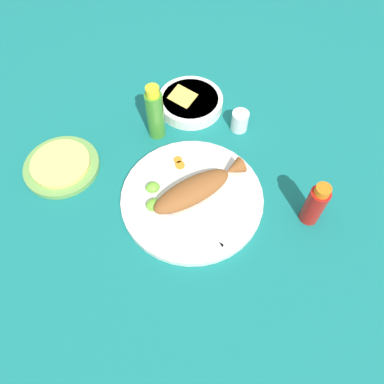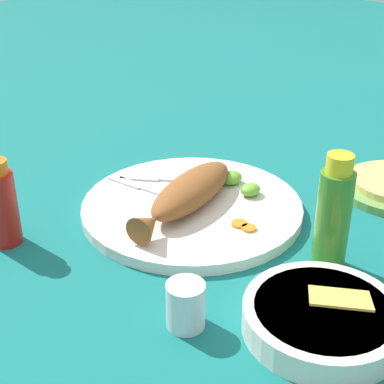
% 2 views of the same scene
% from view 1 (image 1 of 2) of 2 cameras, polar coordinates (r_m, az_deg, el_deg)
% --- Properties ---
extents(ground_plane, '(4.00, 4.00, 0.00)m').
position_cam_1_polar(ground_plane, '(0.95, 0.00, -1.21)').
color(ground_plane, '#146B66').
extents(main_plate, '(0.36, 0.36, 0.02)m').
position_cam_1_polar(main_plate, '(0.95, 0.00, -0.93)').
color(main_plate, silver).
rests_on(main_plate, ground_plane).
extents(fried_fish, '(0.26, 0.12, 0.05)m').
position_cam_1_polar(fried_fish, '(0.92, 0.72, 0.53)').
color(fried_fish, brown).
rests_on(fried_fish, main_plate).
extents(fork_near, '(0.04, 0.19, 0.00)m').
position_cam_1_polar(fork_near, '(0.90, 3.09, -4.85)').
color(fork_near, silver).
rests_on(fork_near, main_plate).
extents(fork_far, '(0.12, 0.16, 0.00)m').
position_cam_1_polar(fork_far, '(0.89, 0.22, -5.83)').
color(fork_far, silver).
rests_on(fork_far, main_plate).
extents(carrot_slice_near, '(0.03, 0.03, 0.00)m').
position_cam_1_polar(carrot_slice_near, '(0.99, -1.61, 4.18)').
color(carrot_slice_near, orange).
rests_on(carrot_slice_near, main_plate).
extents(carrot_slice_mid, '(0.02, 0.02, 0.00)m').
position_cam_1_polar(carrot_slice_mid, '(1.00, -1.98, 4.97)').
color(carrot_slice_mid, orange).
rests_on(carrot_slice_mid, main_plate).
extents(lime_wedge_main, '(0.04, 0.03, 0.02)m').
position_cam_1_polar(lime_wedge_main, '(0.95, -6.01, 0.72)').
color(lime_wedge_main, '#6BB233').
rests_on(lime_wedge_main, main_plate).
extents(lime_wedge_side, '(0.04, 0.03, 0.02)m').
position_cam_1_polar(lime_wedge_side, '(0.92, -5.82, -1.96)').
color(lime_wedge_side, '#6BB233').
rests_on(lime_wedge_side, main_plate).
extents(hot_sauce_bottle_red, '(0.05, 0.05, 0.13)m').
position_cam_1_polar(hot_sauce_bottle_red, '(0.92, 18.25, -1.82)').
color(hot_sauce_bottle_red, '#B21914').
rests_on(hot_sauce_bottle_red, ground_plane).
extents(hot_sauce_bottle_green, '(0.05, 0.05, 0.17)m').
position_cam_1_polar(hot_sauce_bottle_green, '(1.03, -5.65, 11.83)').
color(hot_sauce_bottle_green, '#3D8428').
rests_on(hot_sauce_bottle_green, ground_plane).
extents(salt_cup, '(0.05, 0.05, 0.06)m').
position_cam_1_polar(salt_cup, '(1.09, 7.27, 10.55)').
color(salt_cup, silver).
rests_on(salt_cup, ground_plane).
extents(guacamole_bowl, '(0.19, 0.19, 0.05)m').
position_cam_1_polar(guacamole_bowl, '(1.14, -0.26, 13.57)').
color(guacamole_bowl, white).
rests_on(guacamole_bowl, ground_plane).
extents(tortilla_plate, '(0.20, 0.20, 0.01)m').
position_cam_1_polar(tortilla_plate, '(1.06, -19.22, 3.72)').
color(tortilla_plate, '#6B9E4C').
rests_on(tortilla_plate, ground_plane).
extents(tortilla_stack, '(0.16, 0.16, 0.01)m').
position_cam_1_polar(tortilla_stack, '(1.05, -19.42, 4.13)').
color(tortilla_stack, '#E0C666').
rests_on(tortilla_stack, tortilla_plate).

